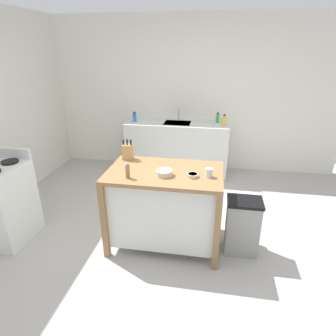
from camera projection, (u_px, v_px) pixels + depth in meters
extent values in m
plane|color=#ADA8A0|center=(170.00, 250.00, 3.14)|extent=(6.06, 6.06, 0.00)
cube|color=silver|center=(194.00, 96.00, 4.93)|extent=(4.98, 0.10, 2.60)
cube|color=silver|center=(3.00, 108.00, 3.89)|extent=(0.10, 3.13, 2.60)
cube|color=olive|center=(165.00, 173.00, 2.94)|extent=(1.20, 0.74, 0.04)
cube|color=silver|center=(165.00, 206.00, 3.09)|extent=(1.10, 0.64, 0.75)
cube|color=olive|center=(104.00, 222.00, 2.89)|extent=(0.06, 0.06, 0.85)
cube|color=olive|center=(217.00, 233.00, 2.72)|extent=(0.06, 0.06, 0.85)
cube|color=olive|center=(125.00, 191.00, 3.51)|extent=(0.06, 0.06, 0.85)
cube|color=olive|center=(218.00, 199.00, 3.34)|extent=(0.06, 0.06, 0.85)
cube|color=tan|center=(128.00, 152.00, 3.22)|extent=(0.11, 0.09, 0.17)
cylinder|color=black|center=(123.00, 142.00, 3.18)|extent=(0.02, 0.02, 0.06)
cylinder|color=black|center=(127.00, 142.00, 3.18)|extent=(0.02, 0.02, 0.06)
cylinder|color=black|center=(131.00, 142.00, 3.17)|extent=(0.02, 0.02, 0.06)
cylinder|color=beige|center=(193.00, 175.00, 2.79)|extent=(0.11, 0.11, 0.03)
cylinder|color=gray|center=(193.00, 174.00, 2.79)|extent=(0.09, 0.09, 0.01)
cylinder|color=beige|center=(164.00, 173.00, 2.82)|extent=(0.17, 0.17, 0.06)
cylinder|color=gray|center=(164.00, 170.00, 2.81)|extent=(0.14, 0.14, 0.01)
cylinder|color=silver|center=(209.00, 173.00, 2.78)|extent=(0.07, 0.07, 0.09)
cylinder|color=#9E7042|center=(128.00, 172.00, 2.75)|extent=(0.04, 0.04, 0.13)
sphere|color=#99999E|center=(127.00, 164.00, 2.72)|extent=(0.03, 0.03, 0.03)
cube|color=gray|center=(242.00, 227.00, 3.02)|extent=(0.34, 0.26, 0.60)
cube|color=black|center=(245.00, 202.00, 2.89)|extent=(0.36, 0.28, 0.03)
cube|color=silver|center=(177.00, 148.00, 4.98)|extent=(1.73, 0.60, 0.90)
cube|color=silver|center=(177.00, 124.00, 4.79)|extent=(0.44, 0.36, 0.03)
cylinder|color=#B7BCC1|center=(179.00, 114.00, 4.89)|extent=(0.02, 0.02, 0.22)
cylinder|color=blue|center=(135.00, 117.00, 4.85)|extent=(0.06, 0.06, 0.14)
cylinder|color=black|center=(134.00, 113.00, 4.82)|extent=(0.04, 0.04, 0.02)
cylinder|color=yellow|center=(224.00, 121.00, 4.56)|extent=(0.06, 0.06, 0.16)
cylinder|color=black|center=(225.00, 115.00, 4.53)|extent=(0.03, 0.03, 0.02)
cylinder|color=green|center=(218.00, 118.00, 4.76)|extent=(0.05, 0.05, 0.15)
cylinder|color=black|center=(218.00, 113.00, 4.73)|extent=(0.03, 0.03, 0.02)
cube|color=silver|center=(6.00, 153.00, 3.24)|extent=(0.60, 0.04, 0.12)
cylinder|color=black|center=(10.00, 162.00, 3.11)|extent=(0.18, 0.18, 0.02)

